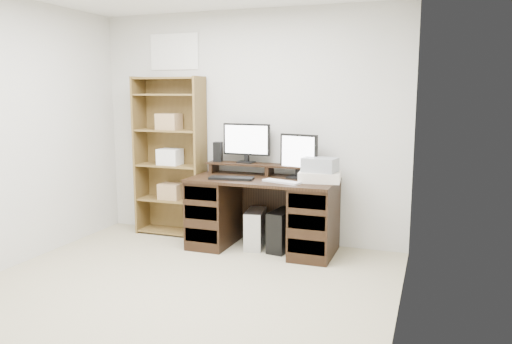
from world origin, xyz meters
The scene contains 14 objects.
room centered at (0.00, 0.00, 1.25)m, with size 3.54×4.04×2.54m.
desk centered at (0.30, 1.64, 0.39)m, with size 1.50×0.70×0.75m.
riser_shelf centered at (0.30, 1.85, 0.84)m, with size 1.40×0.22×0.12m.
monitor_wide centered at (0.03, 1.88, 1.11)m, with size 0.54×0.14×0.42m.
monitor_small centered at (0.63, 1.79, 1.00)m, with size 0.41×0.20×0.46m.
speaker centered at (-0.30, 1.85, 0.98)m, with size 0.09×0.09×0.22m, color black.
keyboard_black centered at (0.01, 1.49, 0.76)m, with size 0.45×0.15×0.03m, color black.
keyboard_white centered at (0.55, 1.48, 0.76)m, with size 0.39×0.12×0.02m, color silver.
mouse centered at (0.89, 1.55, 0.77)m, with size 0.09×0.06×0.03m, color white.
printer centered at (0.89, 1.66, 0.80)m, with size 0.40×0.30×0.10m, color beige.
basket centered at (0.89, 1.66, 0.92)m, with size 0.32×0.23×0.14m, color gray.
tower_silver centered at (0.20, 1.67, 0.20)m, with size 0.18×0.40×0.40m, color #B8BABF.
tower_black centered at (0.50, 1.68, 0.21)m, with size 0.24×0.44×0.42m.
bookshelf centered at (-0.89, 1.86, 0.92)m, with size 0.80×0.30×1.80m.
Camera 1 is at (1.95, -3.13, 1.63)m, focal length 35.00 mm.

